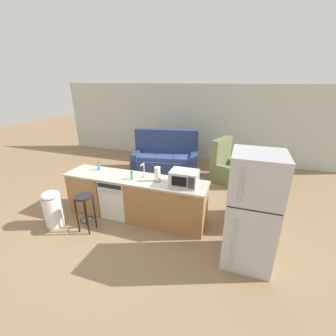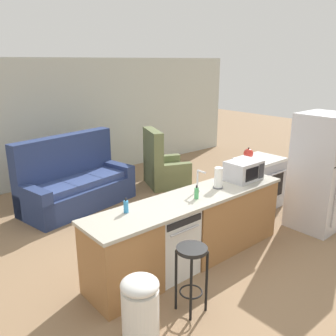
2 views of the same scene
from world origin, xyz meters
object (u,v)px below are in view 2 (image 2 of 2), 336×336
object	(u,v)px
couch	(74,184)
stove_range	(258,182)
soap_bottle	(197,193)
paper_towel_roll	(218,178)
trash_bin	(140,313)
armchair	(162,169)
dish_soap_bottle	(126,207)
bar_stool	(192,265)
refrigerator	(320,172)
dishwasher	(168,241)
microwave	(244,170)
kettle	(248,153)

from	to	relation	value
couch	stove_range	bearing A→B (deg)	-41.17
soap_bottle	paper_towel_roll	bearing A→B (deg)	10.24
trash_bin	armchair	world-z (taller)	armchair
paper_towel_roll	couch	size ratio (longest dim) A/B	0.13
trash_bin	armchair	xyz separation A→B (m)	(3.01, 3.31, -0.03)
soap_bottle	trash_bin	xyz separation A→B (m)	(-1.39, -0.71, -0.59)
stove_range	dish_soap_bottle	distance (m)	3.17
dish_soap_bottle	bar_stool	bearing A→B (deg)	-75.56
couch	trash_bin	bearing A→B (deg)	-107.39
armchair	stove_range	bearing A→B (deg)	-73.38
refrigerator	couch	bearing A→B (deg)	127.25
paper_towel_roll	soap_bottle	bearing A→B (deg)	-169.76
dishwasher	refrigerator	size ratio (longest dim) A/B	0.47
dishwasher	paper_towel_roll	xyz separation A→B (m)	(0.90, 0.01, 0.62)
stove_range	trash_bin	world-z (taller)	stove_range
dishwasher	couch	size ratio (longest dim) A/B	0.39
paper_towel_roll	microwave	bearing A→B (deg)	-0.98
trash_bin	soap_bottle	bearing A→B (deg)	26.92
soap_bottle	dishwasher	bearing A→B (deg)	168.29
armchair	kettle	bearing A→B (deg)	-77.06
bar_stool	soap_bottle	bearing A→B (deg)	42.56
soap_bottle	refrigerator	bearing A→B (deg)	-11.98
microwave	paper_towel_roll	world-z (taller)	paper_towel_roll
paper_towel_roll	dishwasher	bearing A→B (deg)	-179.51
refrigerator	couch	xyz separation A→B (m)	(-2.49, 3.28, -0.51)
stove_range	soap_bottle	bearing A→B (deg)	-164.02
microwave	dish_soap_bottle	world-z (taller)	microwave
stove_range	couch	size ratio (longest dim) A/B	0.42
refrigerator	kettle	bearing A→B (deg)	97.68
paper_towel_roll	bar_stool	world-z (taller)	paper_towel_roll
trash_bin	paper_towel_roll	bearing A→B (deg)	22.86
stove_range	paper_towel_roll	world-z (taller)	paper_towel_roll
dish_soap_bottle	kettle	distance (m)	2.99
stove_range	refrigerator	world-z (taller)	refrigerator
couch	kettle	bearing A→B (deg)	-41.38
dish_soap_bottle	kettle	xyz separation A→B (m)	(2.94, 0.54, 0.01)
kettle	microwave	bearing A→B (deg)	-146.09
microwave	dish_soap_bottle	xyz separation A→B (m)	(-1.92, 0.14, -0.07)
soap_bottle	dish_soap_bottle	size ratio (longest dim) A/B	1.00
bar_stool	couch	distance (m)	3.46
couch	dish_soap_bottle	bearing A→B (deg)	-103.20
bar_stool	armchair	distance (m)	3.97
microwave	trash_bin	size ratio (longest dim) A/B	0.68
bar_stool	trash_bin	bearing A→B (deg)	-173.50
couch	armchair	size ratio (longest dim) A/B	1.78
refrigerator	couch	distance (m)	4.15
stove_range	bar_stool	xyz separation A→B (m)	(-2.88, -1.26, 0.08)
dish_soap_bottle	kettle	bearing A→B (deg)	10.51
armchair	dishwasher	bearing A→B (deg)	-128.53
refrigerator	paper_towel_roll	bearing A→B (deg)	161.90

